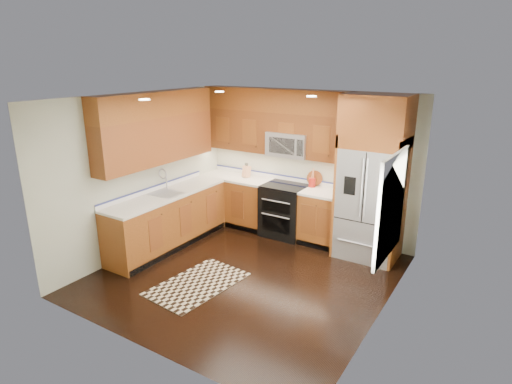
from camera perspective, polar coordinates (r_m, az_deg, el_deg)
The scene contains 16 objects.
ground at distance 6.51m, azimuth -1.43°, elevation -11.02°, with size 4.00×4.00×0.00m, color black.
wall_back at distance 7.68m, azimuth 6.78°, elevation 3.75°, with size 4.00×0.02×2.60m, color beige.
wall_left at distance 7.26m, azimuth -14.80°, elevation 2.49°, with size 0.02×4.00×2.60m, color beige.
wall_right at distance 5.22m, azimuth 17.13°, elevation -3.52°, with size 0.02×4.00×2.60m, color beige.
window at distance 5.38m, azimuth 17.56°, elevation -1.82°, with size 0.04×1.10×1.30m.
base_cabinets at distance 7.64m, azimuth -5.44°, elevation -2.93°, with size 2.85×3.00×0.90m.
countertop at distance 7.50m, azimuth -4.14°, elevation 0.49°, with size 2.86×3.01×0.04m.
upper_cabinets at distance 7.35m, azimuth -4.38°, elevation 8.97°, with size 2.85×3.00×1.15m.
range at distance 7.74m, azimuth 3.83°, elevation -2.47°, with size 0.76×0.67×0.95m.
microwave at distance 7.54m, azimuth 4.48°, elevation 6.36°, with size 0.76×0.40×0.42m.
refrigerator at distance 6.90m, azimuth 15.21°, elevation 1.72°, with size 0.98×0.75×2.60m.
sink_faucet at distance 7.31m, azimuth -11.90°, elevation 0.29°, with size 0.54×0.44×0.37m.
rug at distance 6.32m, azimuth -7.79°, elevation -12.03°, with size 0.84×1.40×0.01m, color black.
knife_block at distance 8.10m, azimuth -1.27°, elevation 2.78°, with size 0.12×0.15×0.27m.
utensil_crock at distance 7.53m, azimuth 7.50°, elevation 1.52°, with size 0.15×0.15×0.34m.
cutting_board at distance 7.64m, azimuth 7.78°, elevation 0.92°, with size 0.28×0.28×0.02m, color brown.
Camera 1 is at (3.18, -4.76, 3.09)m, focal length 30.00 mm.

